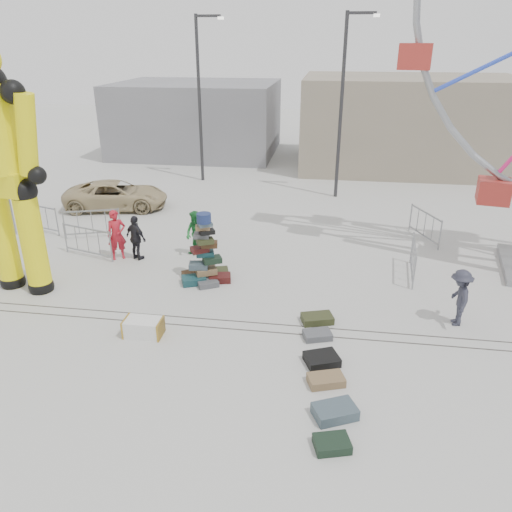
# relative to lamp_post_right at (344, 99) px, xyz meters

# --- Properties ---
(ground) EXTENTS (90.00, 90.00, 0.00)m
(ground) POSITION_rel_lamp_post_right_xyz_m (-3.09, -13.00, -4.48)
(ground) COLOR #9E9E99
(ground) RESTS_ON ground
(track_line_near) EXTENTS (40.00, 0.04, 0.01)m
(track_line_near) POSITION_rel_lamp_post_right_xyz_m (-3.09, -12.40, -4.48)
(track_line_near) COLOR #47443F
(track_line_near) RESTS_ON ground
(track_line_far) EXTENTS (40.00, 0.04, 0.01)m
(track_line_far) POSITION_rel_lamp_post_right_xyz_m (-3.09, -12.00, -4.48)
(track_line_far) COLOR #47443F
(track_line_far) RESTS_ON ground
(building_right) EXTENTS (12.00, 8.00, 5.00)m
(building_right) POSITION_rel_lamp_post_right_xyz_m (3.91, 7.00, -1.98)
(building_right) COLOR gray
(building_right) RESTS_ON ground
(building_left) EXTENTS (10.00, 8.00, 4.40)m
(building_left) POSITION_rel_lamp_post_right_xyz_m (-9.09, 9.00, -2.28)
(building_left) COLOR gray
(building_left) RESTS_ON ground
(lamp_post_right) EXTENTS (1.41, 0.25, 8.00)m
(lamp_post_right) POSITION_rel_lamp_post_right_xyz_m (0.00, 0.00, 0.00)
(lamp_post_right) COLOR #2D2D30
(lamp_post_right) RESTS_ON ground
(lamp_post_left) EXTENTS (1.41, 0.25, 8.00)m
(lamp_post_left) POSITION_rel_lamp_post_right_xyz_m (-7.00, 2.00, 0.00)
(lamp_post_left) COLOR #2D2D30
(lamp_post_left) RESTS_ON ground
(suitcase_tower) EXTENTS (1.67, 1.44, 2.20)m
(suitcase_tower) POSITION_rel_lamp_post_right_xyz_m (-4.07, -9.68, -3.87)
(suitcase_tower) COLOR #173F45
(suitcase_tower) RESTS_ON ground
(crash_test_dummy) EXTENTS (2.86, 1.25, 7.16)m
(crash_test_dummy) POSITION_rel_lamp_post_right_xyz_m (-9.30, -11.00, -0.71)
(crash_test_dummy) COLOR black
(crash_test_dummy) RESTS_ON ground
(steamer_trunk) EXTENTS (0.96, 0.55, 0.45)m
(steamer_trunk) POSITION_rel_lamp_post_right_xyz_m (-4.89, -13.00, -4.26)
(steamer_trunk) COLOR silver
(steamer_trunk) RESTS_ON ground
(row_case_0) EXTENTS (0.93, 0.73, 0.20)m
(row_case_0) POSITION_rel_lamp_post_right_xyz_m (-0.55, -11.71, -4.38)
(row_case_0) COLOR #32371B
(row_case_0) RESTS_ON ground
(row_case_1) EXTENTS (0.80, 0.65, 0.17)m
(row_case_1) POSITION_rel_lamp_post_right_xyz_m (-0.52, -12.49, -4.40)
(row_case_1) COLOR #505257
(row_case_1) RESTS_ON ground
(row_case_2) EXTENTS (0.93, 0.85, 0.20)m
(row_case_2) POSITION_rel_lamp_post_right_xyz_m (-0.38, -13.54, -4.38)
(row_case_2) COLOR black
(row_case_2) RESTS_ON ground
(row_case_3) EXTENTS (0.89, 0.70, 0.19)m
(row_case_3) POSITION_rel_lamp_post_right_xyz_m (-0.27, -14.29, -4.39)
(row_case_3) COLOR olive
(row_case_3) RESTS_ON ground
(row_case_4) EXTENTS (1.00, 0.86, 0.24)m
(row_case_4) POSITION_rel_lamp_post_right_xyz_m (-0.08, -15.30, -4.36)
(row_case_4) COLOR #40525C
(row_case_4) RESTS_ON ground
(row_case_5) EXTENTS (0.76, 0.64, 0.19)m
(row_case_5) POSITION_rel_lamp_post_right_xyz_m (-0.13, -16.15, -4.39)
(row_case_5) COLOR black
(row_case_5) RESTS_ON ground
(barricade_dummy_a) EXTENTS (1.95, 0.67, 1.10)m
(barricade_dummy_a) POSITION_rel_lamp_post_right_xyz_m (-11.52, -6.47, -3.93)
(barricade_dummy_a) COLOR gray
(barricade_dummy_a) RESTS_ON ground
(barricade_dummy_b) EXTENTS (1.92, 0.74, 1.10)m
(barricade_dummy_b) POSITION_rel_lamp_post_right_xyz_m (-9.16, -6.75, -3.93)
(barricade_dummy_b) COLOR gray
(barricade_dummy_b) RESTS_ON ground
(barricade_dummy_c) EXTENTS (1.95, 0.67, 1.10)m
(barricade_dummy_c) POSITION_rel_lamp_post_right_xyz_m (-8.49, -8.53, -3.93)
(barricade_dummy_c) COLOR gray
(barricade_dummy_c) RESTS_ON ground
(barricade_wheel_front) EXTENTS (0.30, 2.00, 1.10)m
(barricade_wheel_front) POSITION_rel_lamp_post_right_xyz_m (2.31, -8.42, -3.93)
(barricade_wheel_front) COLOR gray
(barricade_wheel_front) RESTS_ON ground
(barricade_wheel_back) EXTENTS (0.86, 1.88, 1.10)m
(barricade_wheel_back) POSITION_rel_lamp_post_right_xyz_m (3.17, -5.17, -3.93)
(barricade_wheel_back) COLOR gray
(barricade_wheel_back) RESTS_ON ground
(pedestrian_red) EXTENTS (0.75, 0.69, 1.72)m
(pedestrian_red) POSITION_rel_lamp_post_right_xyz_m (-7.42, -8.49, -3.62)
(pedestrian_red) COLOR #A81825
(pedestrian_red) RESTS_ON ground
(pedestrian_green) EXTENTS (1.00, 0.94, 1.63)m
(pedestrian_green) POSITION_rel_lamp_post_right_xyz_m (-4.82, -7.95, -3.67)
(pedestrian_green) COLOR #1B6C2D
(pedestrian_green) RESTS_ON ground
(pedestrian_black) EXTENTS (0.98, 0.77, 1.55)m
(pedestrian_black) POSITION_rel_lamp_post_right_xyz_m (-6.76, -8.45, -3.71)
(pedestrian_black) COLOR black
(pedestrian_black) RESTS_ON ground
(pedestrian_grey) EXTENTS (0.58, 1.01, 1.55)m
(pedestrian_grey) POSITION_rel_lamp_post_right_xyz_m (3.06, -11.26, -3.71)
(pedestrian_grey) COLOR #282936
(pedestrian_grey) RESTS_ON ground
(parked_suv) EXTENTS (4.69, 2.80, 1.22)m
(parked_suv) POSITION_rel_lamp_post_right_xyz_m (-9.66, -3.27, -3.87)
(parked_suv) COLOR tan
(parked_suv) RESTS_ON ground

